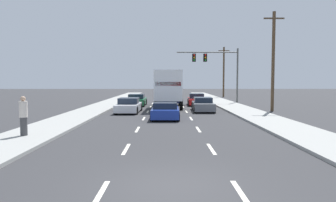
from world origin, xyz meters
The scene contains 14 objects.
ground_plane centered at (0.00, 25.00, 0.00)m, with size 140.00×140.00×0.00m, color #333335.
sidewalk_right centered at (6.74, 20.00, 0.07)m, with size 2.99×80.00×0.14m, color #9E9E99.
sidewalk_left centered at (-6.74, 20.00, 0.07)m, with size 2.99×80.00×0.14m, color #9E9E99.
lane_markings centered at (0.00, 21.92, 0.00)m, with size 3.54×57.00×0.01m.
car_green centered at (-3.26, 25.98, 0.58)m, with size 2.00×4.17×1.28m.
car_white centered at (-3.29, 18.84, 0.56)m, with size 2.04×4.50×1.25m.
box_truck centered at (0.17, 23.01, 2.10)m, with size 2.82×8.71×3.67m.
car_blue centered at (-0.16, 14.39, 0.54)m, with size 2.04×4.09×1.17m.
car_red centered at (3.28, 26.72, 0.59)m, with size 2.02×4.50×1.30m.
car_gray centered at (3.20, 19.92, 0.57)m, with size 1.98×4.60×1.24m.
traffic_signal_mast centered at (5.47, 29.84, 4.93)m, with size 7.44×0.69×6.60m.
utility_pole_mid centered at (9.39, 19.82, 4.53)m, with size 1.80×0.28×8.78m.
utility_pole_far centered at (9.36, 43.30, 4.23)m, with size 1.80×0.28×8.19m.
pedestrian_near_corner centered at (-6.82, 6.77, 1.07)m, with size 0.38×0.38×1.86m.
Camera 1 is at (-0.12, -7.89, 2.73)m, focal length 33.43 mm.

